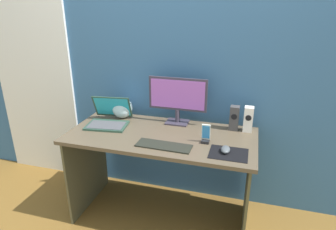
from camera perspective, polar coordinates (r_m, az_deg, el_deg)
name	(u,v)px	position (r m, az deg, el deg)	size (l,w,h in m)	color
ground_plane	(162,215)	(2.63, -1.20, -18.76)	(8.00, 8.00, 0.00)	brown
wall_back	(176,58)	(2.45, 1.50, 10.94)	(6.00, 0.04, 2.50)	#36628F
door_left	(34,77)	(3.12, -24.44, 6.79)	(0.82, 0.02, 2.02)	white
desk	(161,153)	(2.29, -1.31, -7.30)	(1.41, 0.66, 0.75)	brown
monitor	(178,98)	(2.35, 1.87, 3.32)	(0.47, 0.14, 0.38)	#383241
speaker_right	(248,119)	(2.32, 15.27, -0.78)	(0.07, 0.07, 0.20)	white
speaker_near_monitor	(234,118)	(2.32, 12.69, -0.57)	(0.07, 0.07, 0.19)	#3F3D3F
laptop	(109,119)	(2.43, -11.39, -0.75)	(0.35, 0.35, 0.21)	#284335
fishbowl	(122,108)	(2.54, -8.84, 1.34)	(0.17, 0.17, 0.17)	silver
keyboard_external	(164,146)	(2.04, -0.82, -5.96)	(0.38, 0.13, 0.01)	black
mousepad	(229,153)	(1.99, 11.63, -7.30)	(0.25, 0.20, 0.00)	black
mouse	(225,149)	(1.99, 11.06, -6.55)	(0.06, 0.10, 0.04)	#4C5256
phone_in_dock	(206,136)	(2.09, 7.31, -4.08)	(0.06, 0.05, 0.14)	black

